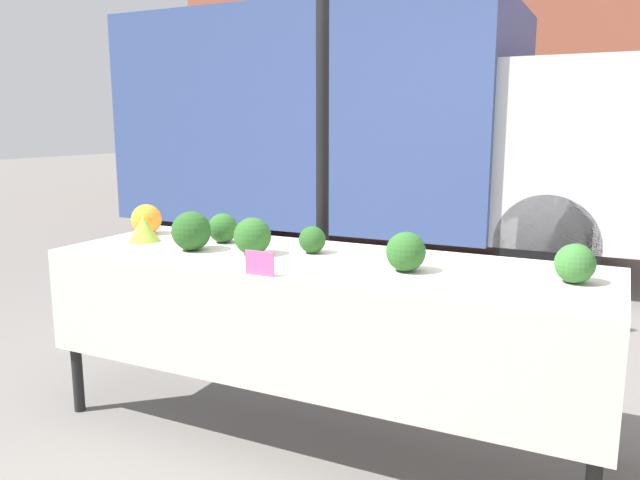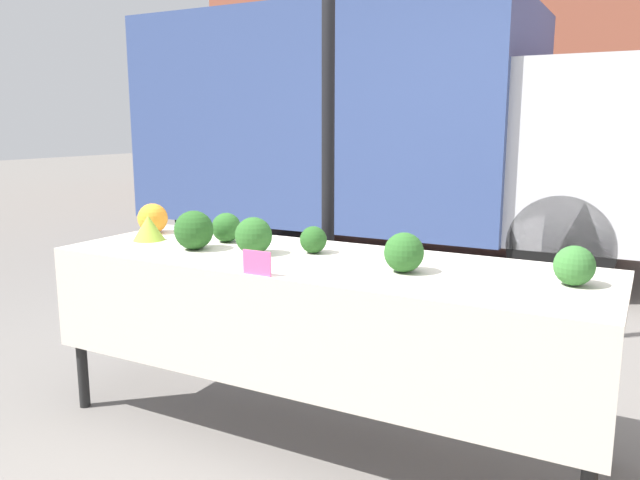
% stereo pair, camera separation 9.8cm
% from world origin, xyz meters
% --- Properties ---
extents(ground_plane, '(40.00, 40.00, 0.00)m').
position_xyz_m(ground_plane, '(0.00, 0.00, 0.00)').
color(ground_plane, slate).
extents(building_facade, '(16.00, 0.60, 5.04)m').
position_xyz_m(building_facade, '(0.00, 9.89, 2.52)').
color(building_facade, brown).
rests_on(building_facade, ground_plane).
extents(tent_pole, '(0.07, 0.07, 2.76)m').
position_xyz_m(tent_pole, '(-0.34, 0.72, 1.38)').
color(tent_pole, black).
rests_on(tent_pole, ground_plane).
extents(parked_truck, '(4.95, 2.12, 2.42)m').
position_xyz_m(parked_truck, '(-1.34, 3.70, 1.32)').
color(parked_truck, '#384C84').
rests_on(parked_truck, ground_plane).
extents(market_table, '(2.36, 0.76, 0.79)m').
position_xyz_m(market_table, '(0.00, -0.06, 0.69)').
color(market_table, beige).
rests_on(market_table, ground_plane).
extents(orange_cauliflower, '(0.15, 0.15, 0.15)m').
position_xyz_m(orange_cauliflower, '(-1.06, 0.14, 0.86)').
color(orange_cauliflower, orange).
rests_on(orange_cauliflower, market_table).
extents(romanesco_head, '(0.15, 0.15, 0.12)m').
position_xyz_m(romanesco_head, '(-0.94, -0.03, 0.85)').
color(romanesco_head, '#93B238').
rests_on(romanesco_head, market_table).
extents(broccoli_head_0, '(0.15, 0.15, 0.15)m').
position_xyz_m(broccoli_head_0, '(0.40, -0.06, 0.86)').
color(broccoli_head_0, '#285B23').
rests_on(broccoli_head_0, market_table).
extents(broccoli_head_1, '(0.14, 0.14, 0.14)m').
position_xyz_m(broccoli_head_1, '(-0.58, 0.12, 0.86)').
color(broccoli_head_1, '#285B23').
rests_on(broccoli_head_1, market_table).
extents(broccoli_head_2, '(0.18, 0.18, 0.18)m').
position_xyz_m(broccoli_head_2, '(-0.59, -0.10, 0.88)').
color(broccoli_head_2, '#23511E').
rests_on(broccoli_head_2, market_table).
extents(broccoli_head_3, '(0.14, 0.14, 0.14)m').
position_xyz_m(broccoli_head_3, '(1.00, 0.03, 0.86)').
color(broccoli_head_3, '#336B2D').
rests_on(broccoli_head_3, market_table).
extents(broccoli_head_4, '(0.16, 0.16, 0.16)m').
position_xyz_m(broccoli_head_4, '(-0.30, -0.06, 0.87)').
color(broccoli_head_4, '#285B23').
rests_on(broccoli_head_4, market_table).
extents(broccoli_head_5, '(0.12, 0.12, 0.12)m').
position_xyz_m(broccoli_head_5, '(-0.08, 0.09, 0.85)').
color(broccoli_head_5, '#23511E').
rests_on(broccoli_head_5, market_table).
extents(price_sign, '(0.12, 0.01, 0.09)m').
position_xyz_m(price_sign, '(-0.07, -0.37, 0.83)').
color(price_sign, '#F45B9E').
rests_on(price_sign, market_table).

